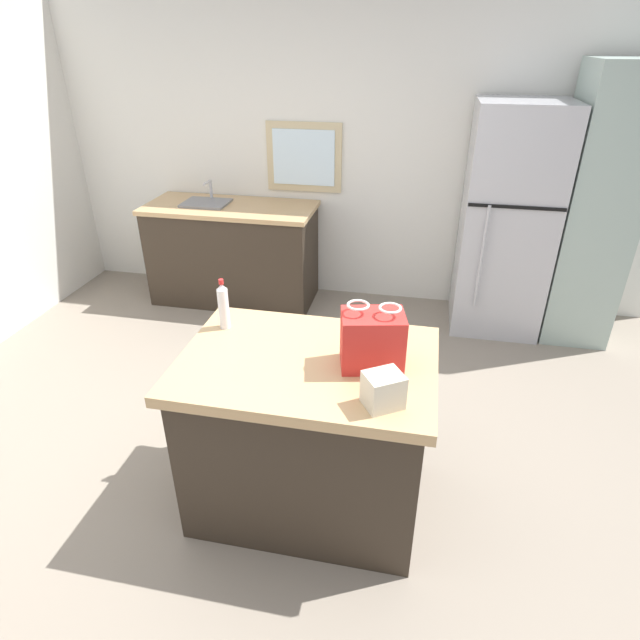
# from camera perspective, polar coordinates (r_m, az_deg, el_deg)

# --- Properties ---
(ground) EXTENTS (6.49, 6.49, 0.00)m
(ground) POSITION_cam_1_polar(r_m,az_deg,el_deg) (3.29, -4.02, -14.73)
(ground) COLOR gray
(back_wall) EXTENTS (5.41, 0.13, 2.77)m
(back_wall) POSITION_cam_1_polar(r_m,az_deg,el_deg) (4.86, 3.28, 18.25)
(back_wall) COLOR silver
(back_wall) RESTS_ON ground
(kitchen_island) EXTENTS (1.22, 0.86, 0.90)m
(kitchen_island) POSITION_cam_1_polar(r_m,az_deg,el_deg) (2.75, -1.29, -12.12)
(kitchen_island) COLOR #33281E
(kitchen_island) RESTS_ON ground
(refrigerator) EXTENTS (0.71, 0.71, 1.84)m
(refrigerator) POSITION_cam_1_polar(r_m,az_deg,el_deg) (4.56, 19.65, 9.99)
(refrigerator) COLOR #B7B7BC
(refrigerator) RESTS_ON ground
(tall_cabinet) EXTENTS (0.51, 0.63, 2.12)m
(tall_cabinet) POSITION_cam_1_polar(r_m,az_deg,el_deg) (4.66, 27.70, 10.54)
(tall_cabinet) COLOR #9EB2A8
(tall_cabinet) RESTS_ON ground
(sink_counter) EXTENTS (1.52, 0.67, 1.10)m
(sink_counter) POSITION_cam_1_polar(r_m,az_deg,el_deg) (4.99, -9.45, 7.26)
(sink_counter) COLOR #33281E
(sink_counter) RESTS_ON ground
(shopping_bag) EXTENTS (0.32, 0.25, 0.31)m
(shopping_bag) POSITION_cam_1_polar(r_m,az_deg,el_deg) (2.38, 5.70, -2.15)
(shopping_bag) COLOR red
(shopping_bag) RESTS_ON kitchen_island
(small_box) EXTENTS (0.20, 0.19, 0.15)m
(small_box) POSITION_cam_1_polar(r_m,az_deg,el_deg) (2.17, 6.90, -7.58)
(small_box) COLOR beige
(small_box) RESTS_ON kitchen_island
(bottle) EXTENTS (0.06, 0.06, 0.27)m
(bottle) POSITION_cam_1_polar(r_m,az_deg,el_deg) (2.73, -10.46, 1.51)
(bottle) COLOR white
(bottle) RESTS_ON kitchen_island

